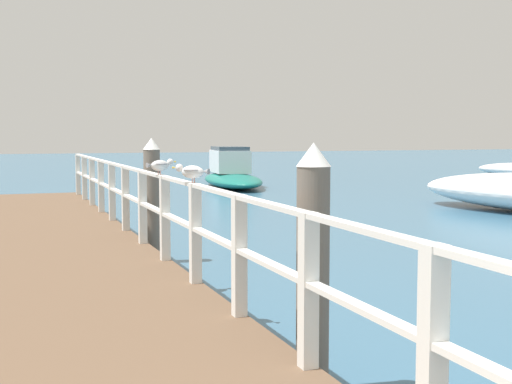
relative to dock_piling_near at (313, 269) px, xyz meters
name	(u,v)px	position (x,y,z in m)	size (l,w,h in m)	color
pier_deck	(45,266)	(-1.85, 5.44, -0.82)	(3.10, 20.13, 0.52)	brown
pier_railing	(142,199)	(-0.38, 5.44, 0.13)	(0.12, 18.65, 1.14)	silver
dock_piling_near	(313,269)	(0.00, 0.00, 0.00)	(0.29, 0.29, 2.15)	#6B6056
dock_piling_far	(152,200)	(0.00, 6.53, 0.00)	(0.29, 0.29, 2.15)	#6B6056
seagull_foreground	(192,171)	(-0.39, 2.45, 0.71)	(0.37, 0.37, 0.21)	white
seagull_background	(160,165)	(-0.37, 4.17, 0.71)	(0.46, 0.25, 0.21)	white
boat_1	(232,174)	(6.67, 22.37, -0.53)	(2.90, 6.41, 1.68)	#197266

